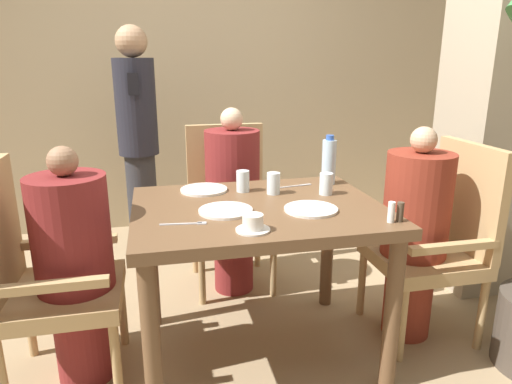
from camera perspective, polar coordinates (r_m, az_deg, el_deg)
ground_plane at (r=2.38m, az=0.24°, el=-19.26°), size 16.00×16.00×0.00m
wall_back at (r=3.91m, az=-6.54°, el=16.32°), size 8.00×0.06×2.80m
pillar_stone at (r=3.07m, az=28.19°, el=13.74°), size 0.47×0.47×2.70m
dining_table at (r=2.08m, az=0.26°, el=-4.57°), size 1.10×0.86×0.76m
chair_left_side at (r=2.14m, az=-25.59°, el=-9.14°), size 0.49×0.49×0.99m
diner_in_left_chair at (r=2.10m, az=-21.68°, el=-8.56°), size 0.32×0.32×1.06m
chair_far_side at (r=2.88m, az=-3.41°, el=-1.18°), size 0.49×0.49×0.99m
diner_in_far_chair at (r=2.72m, az=-2.92°, el=-1.02°), size 0.32×0.32×1.12m
chair_right_side at (r=2.49m, az=22.01°, el=-5.17°), size 0.49×0.49×0.99m
diner_in_right_chair at (r=2.40m, az=19.17°, el=-4.82°), size 0.32×0.32×1.08m
standing_host at (r=3.27m, az=-14.51°, el=6.52°), size 0.27×0.31×1.61m
plate_main_left at (r=2.28m, az=-6.53°, el=0.30°), size 0.23×0.23×0.01m
plate_main_right at (r=1.98m, az=6.87°, el=-2.14°), size 0.23×0.23×0.01m
plate_dessert_center at (r=1.96m, az=-3.82°, el=-2.32°), size 0.23×0.23×0.01m
teacup_with_saucer at (r=1.73m, az=-0.39°, el=-4.01°), size 0.13×0.13×0.07m
water_bottle at (r=2.40m, az=9.10°, el=3.81°), size 0.07×0.07×0.26m
glass_tall_near at (r=2.20m, az=2.20°, el=1.09°), size 0.06×0.06×0.10m
glass_tall_mid at (r=2.22m, az=8.76°, el=1.02°), size 0.06×0.06×0.10m
glass_tall_far at (r=2.24m, az=-1.65°, el=1.37°), size 0.06×0.06×0.10m
salt_shaker at (r=1.90m, az=16.55°, el=-2.43°), size 0.03×0.03×0.09m
pepper_shaker at (r=1.91m, az=17.58°, el=-2.39°), size 0.03×0.03×0.08m
fork_beside_plate at (r=1.83m, az=-8.45°, el=-3.94°), size 0.18×0.04×0.00m
knife_beside_plate at (r=2.36m, az=5.02°, el=0.78°), size 0.19×0.05×0.00m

